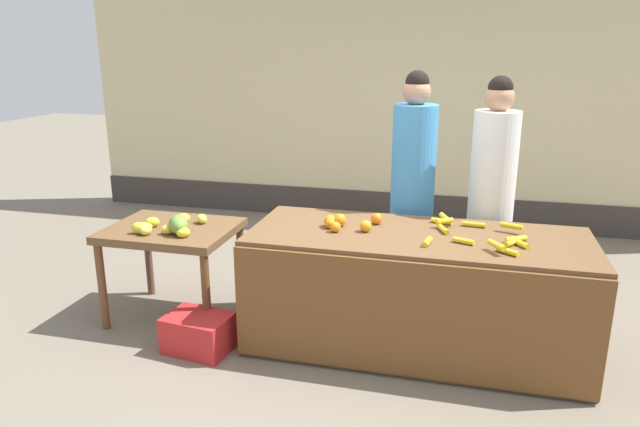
{
  "coord_description": "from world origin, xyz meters",
  "views": [
    {
      "loc": [
        0.71,
        -3.74,
        2.04
      ],
      "look_at": [
        -0.29,
        0.15,
        0.88
      ],
      "focal_mm": 32.38,
      "sensor_mm": 36.0,
      "label": 1
    }
  ],
  "objects_px": {
    "vendor_woman_blue_shirt": "(412,192)",
    "vendor_woman_white_shirt": "(491,199)",
    "produce_sack": "(296,259)",
    "produce_crate": "(199,333)"
  },
  "relations": [
    {
      "from": "vendor_woman_blue_shirt",
      "to": "produce_sack",
      "type": "distance_m",
      "value": 1.26
    },
    {
      "from": "vendor_woman_white_shirt",
      "to": "produce_sack",
      "type": "distance_m",
      "value": 1.77
    },
    {
      "from": "vendor_woman_white_shirt",
      "to": "produce_crate",
      "type": "relative_size",
      "value": 4.19
    },
    {
      "from": "produce_crate",
      "to": "produce_sack",
      "type": "relative_size",
      "value": 1.0
    },
    {
      "from": "vendor_woman_blue_shirt",
      "to": "produce_crate",
      "type": "relative_size",
      "value": 4.26
    },
    {
      "from": "produce_crate",
      "to": "vendor_woman_white_shirt",
      "type": "bearing_deg",
      "value": 30.67
    },
    {
      "from": "vendor_woman_white_shirt",
      "to": "produce_crate",
      "type": "xyz_separation_m",
      "value": [
        -1.92,
        -1.14,
        -0.8
      ]
    },
    {
      "from": "produce_crate",
      "to": "produce_sack",
      "type": "bearing_deg",
      "value": 76.7
    },
    {
      "from": "vendor_woman_white_shirt",
      "to": "vendor_woman_blue_shirt",
      "type": "bearing_deg",
      "value": 179.22
    },
    {
      "from": "vendor_woman_blue_shirt",
      "to": "vendor_woman_white_shirt",
      "type": "distance_m",
      "value": 0.6
    }
  ]
}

